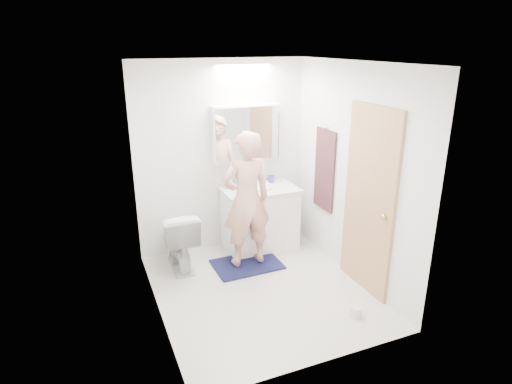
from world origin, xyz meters
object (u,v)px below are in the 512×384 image
vanity_cabinet (260,220)px  toilet (179,239)px  toilet_paper_roll (356,312)px  medicine_cabinet (246,133)px  person (247,200)px  toothbrush_cup (271,179)px  soap_bottle_b (237,180)px  soap_bottle_a (229,180)px

vanity_cabinet → toilet: 1.11m
toilet_paper_roll → medicine_cabinet: bearing=101.0°
person → vanity_cabinet: bearing=-131.3°
medicine_cabinet → person: size_ratio=0.55×
toothbrush_cup → toilet_paper_roll: (0.06, -1.93, -0.82)m
medicine_cabinet → person: 0.92m
toilet → toothbrush_cup: toothbrush_cup is taller
toilet → toilet_paper_roll: 2.18m
vanity_cabinet → soap_bottle_b: size_ratio=5.57×
vanity_cabinet → soap_bottle_b: bearing=143.0°
person → soap_bottle_a: 0.56m
soap_bottle_a → toothbrush_cup: size_ratio=2.13×
toothbrush_cup → toilet_paper_roll: bearing=-88.3°
toilet_paper_roll → soap_bottle_a: bearing=108.4°
toilet → person: bearing=160.9°
vanity_cabinet → toothbrush_cup: (0.23, 0.16, 0.48)m
vanity_cabinet → person: bearing=-130.3°
toilet_paper_roll → person: bearing=114.5°
vanity_cabinet → medicine_cabinet: 1.13m
soap_bottle_a → soap_bottle_b: (0.12, 0.03, -0.03)m
toilet_paper_roll → soap_bottle_b: bearing=104.9°
medicine_cabinet → toothbrush_cup: bearing=-8.7°
vanity_cabinet → toilet: bearing=-174.0°
vanity_cabinet → toothbrush_cup: bearing=35.4°
soap_bottle_b → toilet_paper_roll: size_ratio=1.47×
toilet → toilet_paper_roll: bearing=131.6°
soap_bottle_a → toothbrush_cup: 0.59m
person → toothbrush_cup: (0.57, 0.56, 0.01)m
toilet → soap_bottle_a: soap_bottle_a is taller
medicine_cabinet → toothbrush_cup: medicine_cabinet is taller
person → soap_bottle_b: (0.10, 0.58, 0.05)m
toilet → toothbrush_cup: (1.32, 0.28, 0.50)m
medicine_cabinet → vanity_cabinet: bearing=-63.9°
vanity_cabinet → toilet_paper_roll: vanity_cabinet is taller
vanity_cabinet → toothbrush_cup: 0.55m
person → toilet: bearing=-21.9°
medicine_cabinet → toothbrush_cup: size_ratio=8.81×
soap_bottle_b → toothbrush_cup: bearing=-2.5°
toilet → toothbrush_cup: 1.44m
medicine_cabinet → soap_bottle_b: 0.62m
person → medicine_cabinet: bearing=-112.3°
vanity_cabinet → person: 0.70m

